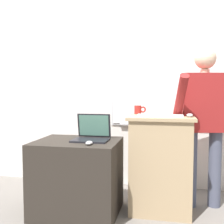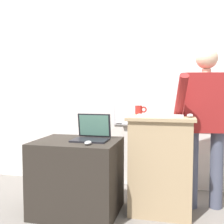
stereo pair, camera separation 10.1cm
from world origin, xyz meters
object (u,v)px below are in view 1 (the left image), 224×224
Objects in this scene: side_desk at (78,177)px; coffee_mug at (138,110)px; wireless_keyboard at (160,116)px; computer_mouse_by_laptop at (89,143)px; lectern_podium at (161,163)px; laptop at (92,133)px; computer_mouse_by_keyboard at (190,115)px; person_presenter at (204,115)px.

coffee_mug is (0.55, 0.40, 0.64)m from side_desk.
wireless_keyboard is 4.36× the size of computer_mouse_by_laptop.
lectern_podium is at bearing 15.00° from side_desk.
side_desk is 2.35× the size of laptop.
wireless_keyboard is 0.28m from computer_mouse_by_keyboard.
lectern_podium is 9.60× the size of computer_mouse_by_keyboard.
laptop is at bearing 24.12° from side_desk.
wireless_keyboard is (-0.44, -0.25, 0.01)m from person_presenter.
coffee_mug reaches higher than side_desk.
computer_mouse_by_laptop is at bearing -46.99° from side_desk.
side_desk is at bearing -165.00° from lectern_podium.
person_presenter is (1.23, 0.41, 0.60)m from side_desk.
wireless_keyboard is at bearing -176.92° from computer_mouse_by_keyboard.
computer_mouse_by_keyboard is at bearing -24.98° from coffee_mug.
wireless_keyboard reaches higher than lectern_podium.
person_presenter is at bearing 29.32° from computer_mouse_by_laptop.
laptop is at bearing -140.61° from coffee_mug.
person_presenter is 3.77× the size of wireless_keyboard.
person_presenter reaches higher than wireless_keyboard.
computer_mouse_by_laptop is at bearing -122.70° from coffee_mug.
computer_mouse_by_laptop is 1.00× the size of computer_mouse_by_keyboard.
coffee_mug is (0.38, 0.59, 0.27)m from computer_mouse_by_laptop.
lectern_podium is 0.67m from person_presenter.
computer_mouse_by_keyboard is 0.80× the size of coffee_mug.
side_desk is at bearing -155.88° from laptop.
side_desk is 1.24m from computer_mouse_by_keyboard.
side_desk is 0.45m from laptop.
person_presenter reaches higher than coffee_mug.
person_presenter is at bearing 0.01° from coffee_mug.
lectern_podium is at bearing -37.67° from coffee_mug.
coffee_mug is at bearing 39.39° from laptop.
computer_mouse_by_keyboard is (-0.16, -0.24, 0.02)m from person_presenter.
laptop is 0.26m from computer_mouse_by_laptop.
computer_mouse_by_keyboard reaches higher than wireless_keyboard.
lectern_podium is 0.61m from coffee_mug.
computer_mouse_by_keyboard is at bearing 8.78° from side_desk.
computer_mouse_by_laptop is at bearing -147.34° from lectern_podium.
laptop is 3.44× the size of computer_mouse_by_keyboard.
laptop is (0.13, 0.06, 0.43)m from side_desk.
coffee_mug is at bearing 36.15° from side_desk.
person_presenter is 0.68m from coffee_mug.
side_desk is at bearing -171.91° from person_presenter.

